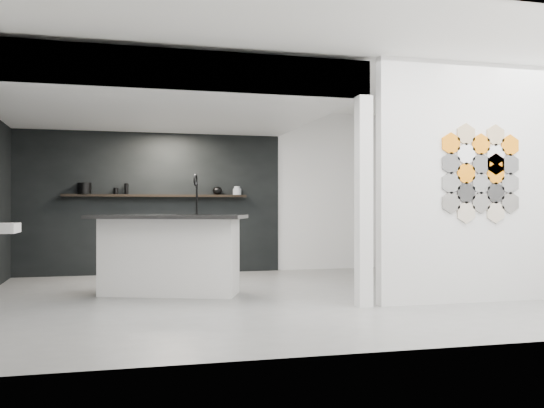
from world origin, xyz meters
The scene contains 16 objects.
floor centered at (0.00, 0.00, -0.01)m, with size 7.00×6.00×0.01m, color slate.
partition_panel centered at (2.23, -1.00, 1.40)m, with size 2.45×0.15×2.80m, color silver.
bay_clad_back centered at (-1.30, 2.97, 1.18)m, with size 4.40×0.04×2.35m, color black.
bulkhead centered at (-1.30, 1.00, 2.55)m, with size 4.40×4.00×0.40m, color silver.
corner_column centered at (0.82, -1.00, 1.18)m, with size 0.16×0.16×2.35m, color silver.
fascia_beam centered at (-1.30, -0.92, 2.55)m, with size 4.40×0.16×0.40m, color silver.
wall_basin centered at (-3.24, 0.80, 0.85)m, with size 0.40×0.60×0.12m, color silver.
display_shelf centered at (-1.20, 2.87, 1.30)m, with size 3.00×0.15×0.04m, color black.
kitchen_island centered at (-1.19, 0.48, 0.52)m, with size 2.09×1.46×1.54m.
stockpot centered at (-2.34, 2.87, 1.41)m, with size 0.22×0.22×0.18m, color black.
kettle centered at (-0.19, 2.87, 1.39)m, with size 0.16×0.16×0.14m, color black.
glass_bowl centered at (0.15, 2.87, 1.37)m, with size 0.15×0.15×0.10m, color gray.
glass_vase centered at (0.15, 2.87, 1.39)m, with size 0.10×0.10×0.14m, color gray.
bottle_dark centered at (-1.69, 2.87, 1.41)m, with size 0.07×0.07×0.18m, color black.
utensil_cup centered at (-1.85, 2.87, 1.37)m, with size 0.08×0.08×0.10m, color black.
hex_tile_cluster centered at (2.26, -1.09, 1.50)m, with size 1.04×0.02×1.16m.
Camera 1 is at (-1.87, -7.28, 1.11)m, focal length 40.00 mm.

